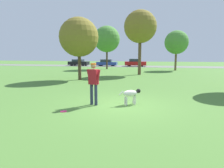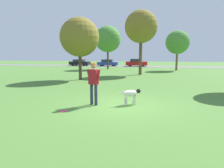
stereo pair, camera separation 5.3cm
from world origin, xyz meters
TOP-DOWN VIEW (x-y plane):
  - ground_plane at (0.00, 0.00)m, footprint 120.00×120.00m
  - far_road_strip at (0.00, 30.07)m, footprint 120.00×6.00m
  - person at (-1.11, -0.12)m, footprint 0.67×0.32m
  - dog at (0.44, 0.27)m, footprint 0.91×0.65m
  - frisbee at (-1.92, -1.36)m, footprint 0.25×0.25m
  - tree_far_left at (-5.85, 21.51)m, footprint 3.91×3.91m
  - tree_far_right at (4.11, 21.01)m, footprint 3.22×3.22m
  - tree_near_left at (-4.96, 8.07)m, footprint 3.30×3.30m
  - tree_mid_center at (-0.31, 13.79)m, footprint 3.47×3.47m
  - parked_car_black at (-13.72, 29.72)m, footprint 4.03×1.86m
  - parked_car_blue at (-8.01, 30.15)m, footprint 4.06×2.03m
  - parked_car_red at (-2.34, 29.97)m, footprint 4.04×1.80m

SIDE VIEW (x-z plane):
  - ground_plane at x=0.00m, z-range 0.00..0.00m
  - far_road_strip at x=0.00m, z-range 0.00..0.01m
  - frisbee at x=-1.92m, z-range 0.00..0.02m
  - dog at x=0.44m, z-range 0.13..0.80m
  - parked_car_blue at x=-8.01m, z-range -0.02..1.27m
  - parked_car_black at x=-13.72m, z-range -0.01..1.28m
  - parked_car_red at x=-2.34m, z-range -0.02..1.40m
  - person at x=-1.11m, z-range 0.17..1.95m
  - tree_near_left at x=-4.96m, z-range 0.97..6.23m
  - tree_far_right at x=4.11m, z-range 1.11..6.57m
  - tree_far_left at x=-5.85m, z-range 1.26..7.71m
  - tree_mid_center at x=-0.31m, z-range 1.65..8.49m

